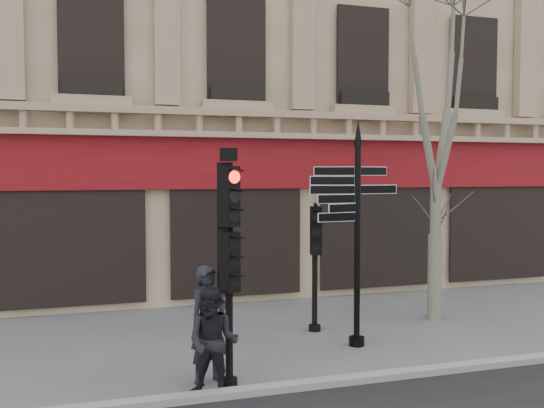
{
  "coord_description": "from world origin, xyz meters",
  "views": [
    {
      "loc": [
        -3.8,
        -10.06,
        3.37
      ],
      "look_at": [
        -0.42,
        0.6,
        2.78
      ],
      "focal_mm": 40.0,
      "sensor_mm": 36.0,
      "label": 1
    }
  ],
  "objects": [
    {
      "name": "ground",
      "position": [
        0.0,
        0.0,
        0.0
      ],
      "size": [
        80.0,
        80.0,
        0.0
      ],
      "primitive_type": "plane",
      "color": "slate",
      "rests_on": "ground"
    },
    {
      "name": "kerb",
      "position": [
        0.0,
        -1.4,
        0.06
      ],
      "size": [
        80.0,
        0.25,
        0.12
      ],
      "primitive_type": "cube",
      "color": "gray",
      "rests_on": "ground"
    },
    {
      "name": "building",
      "position": [
        0.0,
        12.48,
        8.99
      ],
      "size": [
        28.0,
        15.52,
        18.0
      ],
      "color": "tan",
      "rests_on": "ground"
    },
    {
      "name": "fingerpost",
      "position": [
        1.28,
        0.5,
        2.94
      ],
      "size": [
        1.98,
        1.98,
        4.37
      ],
      "rotation": [
        0.0,
        0.0,
        -0.09
      ],
      "color": "black",
      "rests_on": "ground"
    },
    {
      "name": "traffic_signal_main",
      "position": [
        -1.61,
        -0.94,
        2.36
      ],
      "size": [
        0.48,
        0.41,
        3.74
      ],
      "rotation": [
        0.0,
        0.0,
        0.32
      ],
      "color": "black",
      "rests_on": "ground"
    },
    {
      "name": "traffic_signal_secondary",
      "position": [
        0.91,
        1.77,
        1.85
      ],
      "size": [
        0.52,
        0.43,
        2.65
      ],
      "rotation": [
        0.0,
        0.0,
        -0.3
      ],
      "color": "black",
      "rests_on": "ground"
    },
    {
      "name": "plane_tree",
      "position": [
        3.9,
        1.9,
        5.29
      ],
      "size": [
        2.84,
        2.84,
        7.54
      ],
      "color": "gray",
      "rests_on": "ground"
    },
    {
      "name": "pedestrian_a",
      "position": [
        -1.88,
        -0.64,
        0.94
      ],
      "size": [
        0.81,
        0.7,
        1.88
      ],
      "primitive_type": "imported",
      "rotation": [
        0.0,
        0.0,
        0.43
      ],
      "color": "black",
      "rests_on": "ground"
    },
    {
      "name": "pedestrian_b",
      "position": [
        -1.94,
        -1.3,
        0.83
      ],
      "size": [
        1.01,
        0.94,
        1.66
      ],
      "primitive_type": "imported",
      "rotation": [
        0.0,
        0.0,
        -0.5
      ],
      "color": "black",
      "rests_on": "ground"
    }
  ]
}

